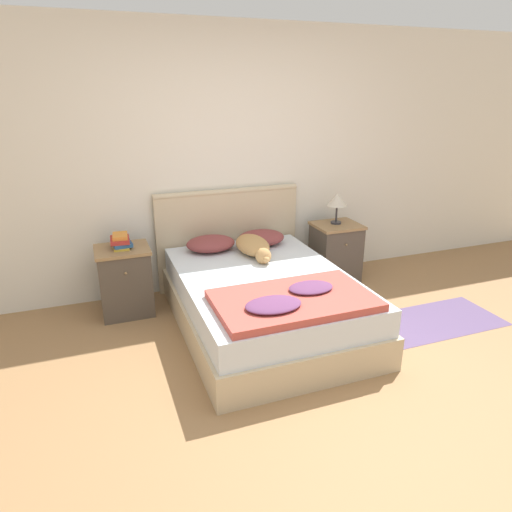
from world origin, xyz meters
name	(u,v)px	position (x,y,z in m)	size (l,w,h in m)	color
ground_plane	(319,399)	(0.00, 0.00, 0.00)	(16.00, 16.00, 0.00)	#997047
wall_back	(224,162)	(0.00, 2.13, 1.27)	(9.00, 0.06, 2.55)	silver
bed	(264,301)	(0.01, 1.06, 0.24)	(1.40, 1.96, 0.49)	#C6B28E
headboard	(229,236)	(0.01, 2.06, 0.53)	(1.48, 0.06, 1.02)	#C6B28E
nightstand_left	(125,281)	(-1.07, 1.75, 0.32)	(0.47, 0.43, 0.63)	#4C4238
nightstand_right	(335,252)	(1.10, 1.75, 0.32)	(0.47, 0.43, 0.63)	#4C4238
pillow_left	(211,244)	(-0.25, 1.80, 0.56)	(0.47, 0.37, 0.14)	brown
pillow_right	(261,238)	(0.27, 1.80, 0.56)	(0.47, 0.37, 0.14)	brown
quilt	(293,300)	(0.00, 0.47, 0.52)	(1.15, 0.69, 0.10)	#BC4C42
dog	(254,246)	(0.11, 1.56, 0.56)	(0.29, 0.71, 0.17)	tan
book_stack	(121,241)	(-1.07, 1.77, 0.69)	(0.19, 0.24, 0.12)	gold
table_lamp	(337,201)	(1.10, 1.77, 0.87)	(0.21, 0.21, 0.31)	#2D2D33
rug	(430,321)	(1.43, 0.61, 0.00)	(1.29, 0.61, 0.00)	#604C75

